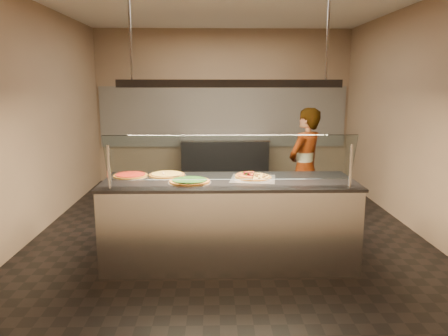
{
  "coord_description": "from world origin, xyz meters",
  "views": [
    {
      "loc": [
        -0.18,
        -5.77,
        1.95
      ],
      "look_at": [
        -0.07,
        -0.97,
        1.02
      ],
      "focal_mm": 35.0,
      "sensor_mm": 36.0,
      "label": 1
    }
  ],
  "objects_px": {
    "sneeze_guard": "(230,158)",
    "perforated_tray": "(253,178)",
    "serving_counter": "(229,221)",
    "pizza_tomato": "(131,175)",
    "worker": "(305,168)",
    "pizza_spatula": "(167,174)",
    "prep_table": "(225,162)",
    "pizza_cheese": "(167,175)",
    "heat_lamp_housing": "(229,84)",
    "half_pizza_sausage": "(262,177)",
    "pizza_spinach": "(190,181)",
    "half_pizza_pepperoni": "(244,176)"
  },
  "relations": [
    {
      "from": "half_pizza_pepperoni",
      "to": "heat_lamp_housing",
      "type": "xyz_separation_m",
      "value": [
        -0.17,
        -0.05,
        0.99
      ]
    },
    {
      "from": "sneeze_guard",
      "to": "pizza_spatula",
      "type": "bearing_deg",
      "value": 142.7
    },
    {
      "from": "serving_counter",
      "to": "pizza_spatula",
      "type": "distance_m",
      "value": 0.86
    },
    {
      "from": "prep_table",
      "to": "pizza_spinach",
      "type": "bearing_deg",
      "value": -96.8
    },
    {
      "from": "serving_counter",
      "to": "perforated_tray",
      "type": "height_order",
      "value": "perforated_tray"
    },
    {
      "from": "pizza_tomato",
      "to": "worker",
      "type": "distance_m",
      "value": 2.43
    },
    {
      "from": "pizza_spatula",
      "to": "prep_table",
      "type": "height_order",
      "value": "pizza_spatula"
    },
    {
      "from": "sneeze_guard",
      "to": "half_pizza_pepperoni",
      "type": "distance_m",
      "value": 0.5
    },
    {
      "from": "serving_counter",
      "to": "worker",
      "type": "bearing_deg",
      "value": 49.53
    },
    {
      "from": "pizza_spinach",
      "to": "heat_lamp_housing",
      "type": "distance_m",
      "value": 1.09
    },
    {
      "from": "sneeze_guard",
      "to": "half_pizza_sausage",
      "type": "bearing_deg",
      "value": 47.56
    },
    {
      "from": "pizza_cheese",
      "to": "worker",
      "type": "relative_size",
      "value": 0.26
    },
    {
      "from": "pizza_tomato",
      "to": "sneeze_guard",
      "type": "bearing_deg",
      "value": -26.6
    },
    {
      "from": "sneeze_guard",
      "to": "half_pizza_sausage",
      "type": "relative_size",
      "value": 5.93
    },
    {
      "from": "pizza_cheese",
      "to": "pizza_spatula",
      "type": "xyz_separation_m",
      "value": [
        0.01,
        -0.05,
        0.01
      ]
    },
    {
      "from": "half_pizza_sausage",
      "to": "pizza_tomato",
      "type": "distance_m",
      "value": 1.46
    },
    {
      "from": "heat_lamp_housing",
      "to": "pizza_spatula",
      "type": "bearing_deg",
      "value": 165.44
    },
    {
      "from": "half_pizza_sausage",
      "to": "worker",
      "type": "distance_m",
      "value": 1.43
    },
    {
      "from": "sneeze_guard",
      "to": "perforated_tray",
      "type": "bearing_deg",
      "value": 56.28
    },
    {
      "from": "half_pizza_sausage",
      "to": "pizza_tomato",
      "type": "bearing_deg",
      "value": 173.75
    },
    {
      "from": "sneeze_guard",
      "to": "heat_lamp_housing",
      "type": "height_order",
      "value": "heat_lamp_housing"
    },
    {
      "from": "pizza_tomato",
      "to": "prep_table",
      "type": "distance_m",
      "value": 3.74
    },
    {
      "from": "half_pizza_pepperoni",
      "to": "pizza_tomato",
      "type": "bearing_deg",
      "value": 172.96
    },
    {
      "from": "half_pizza_pepperoni",
      "to": "pizza_spinach",
      "type": "xyz_separation_m",
      "value": [
        -0.59,
        -0.17,
        -0.02
      ]
    },
    {
      "from": "pizza_spatula",
      "to": "heat_lamp_housing",
      "type": "distance_m",
      "value": 1.22
    },
    {
      "from": "serving_counter",
      "to": "half_pizza_sausage",
      "type": "xyz_separation_m",
      "value": [
        0.36,
        0.05,
        0.49
      ]
    },
    {
      "from": "pizza_cheese",
      "to": "prep_table",
      "type": "height_order",
      "value": "pizza_cheese"
    },
    {
      "from": "pizza_cheese",
      "to": "worker",
      "type": "bearing_deg",
      "value": 30.32
    },
    {
      "from": "heat_lamp_housing",
      "to": "pizza_tomato",
      "type": "bearing_deg",
      "value": 169.39
    },
    {
      "from": "pizza_cheese",
      "to": "pizza_spatula",
      "type": "bearing_deg",
      "value": -80.32
    },
    {
      "from": "perforated_tray",
      "to": "pizza_spatula",
      "type": "xyz_separation_m",
      "value": [
        -0.94,
        0.13,
        0.02
      ]
    },
    {
      "from": "half_pizza_sausage",
      "to": "pizza_tomato",
      "type": "height_order",
      "value": "half_pizza_sausage"
    },
    {
      "from": "pizza_cheese",
      "to": "heat_lamp_housing",
      "type": "xyz_separation_m",
      "value": [
        0.69,
        -0.23,
        1.01
      ]
    },
    {
      "from": "pizza_spinach",
      "to": "worker",
      "type": "distance_m",
      "value": 2.05
    },
    {
      "from": "pizza_spinach",
      "to": "pizza_cheese",
      "type": "xyz_separation_m",
      "value": [
        -0.27,
        0.35,
        -0.0
      ]
    },
    {
      "from": "prep_table",
      "to": "sneeze_guard",
      "type": "bearing_deg",
      "value": -90.59
    },
    {
      "from": "serving_counter",
      "to": "half_pizza_pepperoni",
      "type": "relative_size",
      "value": 6.51
    },
    {
      "from": "serving_counter",
      "to": "heat_lamp_housing",
      "type": "relative_size",
      "value": 1.17
    },
    {
      "from": "half_pizza_pepperoni",
      "to": "pizza_spatula",
      "type": "bearing_deg",
      "value": 171.43
    },
    {
      "from": "pizza_spinach",
      "to": "pizza_spatula",
      "type": "distance_m",
      "value": 0.4
    },
    {
      "from": "pizza_spinach",
      "to": "pizza_tomato",
      "type": "relative_size",
      "value": 1.11
    },
    {
      "from": "serving_counter",
      "to": "worker",
      "type": "distance_m",
      "value": 1.7
    },
    {
      "from": "serving_counter",
      "to": "pizza_tomato",
      "type": "xyz_separation_m",
      "value": [
        -1.09,
        0.21,
        0.48
      ]
    },
    {
      "from": "sneeze_guard",
      "to": "serving_counter",
      "type": "bearing_deg",
      "value": 90.0
    },
    {
      "from": "pizza_tomato",
      "to": "worker",
      "type": "xyz_separation_m",
      "value": [
        2.18,
        1.06,
        -0.13
      ]
    },
    {
      "from": "half_pizza_pepperoni",
      "to": "heat_lamp_housing",
      "type": "distance_m",
      "value": 1.0
    },
    {
      "from": "perforated_tray",
      "to": "sneeze_guard",
      "type": "bearing_deg",
      "value": -123.72
    },
    {
      "from": "half_pizza_sausage",
      "to": "heat_lamp_housing",
      "type": "xyz_separation_m",
      "value": [
        -0.36,
        -0.05,
        0.99
      ]
    },
    {
      "from": "serving_counter",
      "to": "sneeze_guard",
      "type": "relative_size",
      "value": 1.1
    },
    {
      "from": "perforated_tray",
      "to": "heat_lamp_housing",
      "type": "distance_m",
      "value": 1.05
    }
  ]
}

